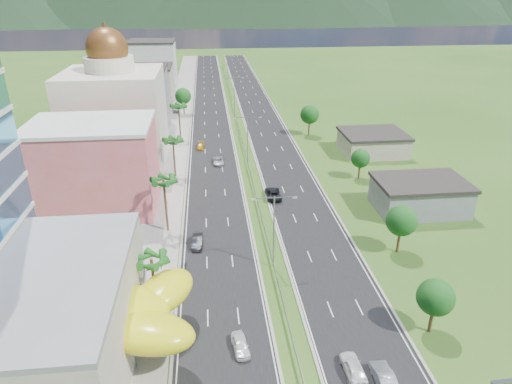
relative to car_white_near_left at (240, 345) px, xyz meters
name	(u,v)px	position (x,y,z in m)	size (l,w,h in m)	color
ground	(285,313)	(5.84, 5.64, -0.72)	(500.00, 500.00, 0.00)	#2D5119
road_left	(211,118)	(-1.66, 95.64, -0.70)	(11.00, 260.00, 0.04)	black
road_right	(261,116)	(13.34, 95.64, -0.70)	(11.00, 260.00, 0.04)	black
sidewalk_left	(179,119)	(-11.16, 95.64, -0.66)	(7.00, 260.00, 0.12)	gray
median_guardrail	(240,133)	(5.84, 77.63, -0.10)	(0.10, 216.06, 0.76)	gray
streetlight_median_b	(274,225)	(5.84, 15.64, 6.03)	(6.04, 0.25, 11.00)	gray
streetlight_median_c	(247,136)	(5.84, 55.64, 6.03)	(6.04, 0.25, 11.00)	gray
streetlight_median_d	(234,91)	(5.84, 100.64, 6.03)	(6.04, 0.25, 11.00)	gray
streetlight_median_e	(227,67)	(5.84, 145.64, 6.03)	(6.04, 0.25, 11.00)	gray
lime_canopy	(104,313)	(-14.16, 1.63, 4.27)	(18.00, 15.00, 7.40)	#D2CF14
pink_shophouse	(95,168)	(-22.16, 37.64, 6.78)	(20.00, 15.00, 15.00)	#D9595A
domed_building	(115,112)	(-22.16, 60.64, 10.63)	(20.00, 20.00, 28.70)	beige
midrise_grey	(137,101)	(-21.16, 85.64, 7.28)	(16.00, 15.00, 16.00)	gray
midrise_beige	(147,89)	(-21.16, 107.64, 5.78)	(16.00, 15.00, 13.00)	#AB9D8D
midrise_white	(153,69)	(-21.16, 130.64, 8.28)	(16.00, 15.00, 18.00)	silver
shed_near	(420,197)	(33.84, 30.64, 1.78)	(15.00, 10.00, 5.00)	gray
shed_far	(373,144)	(35.84, 60.64, 1.48)	(14.00, 12.00, 4.40)	#AB9D8D
palm_tree_b	(152,262)	(-9.66, 7.64, 6.34)	(3.60, 3.60, 8.10)	#47301C
palm_tree_c	(164,183)	(-9.66, 27.64, 7.78)	(3.60, 3.60, 9.60)	#47301C
palm_tree_d	(173,142)	(-9.66, 50.64, 6.82)	(3.60, 3.60, 8.60)	#47301C
palm_tree_e	(179,108)	(-9.66, 75.64, 7.59)	(3.60, 3.60, 9.40)	#47301C
leafy_tree_lfar	(183,96)	(-9.66, 100.64, 4.86)	(4.90, 4.90, 8.05)	#47301C
leafy_tree_ra	(436,298)	(21.84, 0.64, 4.05)	(4.20, 4.20, 6.90)	#47301C
leafy_tree_rb	(402,221)	(24.84, 17.64, 4.46)	(4.55, 4.55, 7.47)	#47301C
leafy_tree_rc	(360,158)	(27.84, 45.64, 3.65)	(3.85, 3.85, 6.33)	#47301C
leafy_tree_rd	(310,115)	(23.84, 75.64, 4.86)	(4.90, 4.90, 8.05)	#47301C
mountain_ridge	(271,23)	(65.84, 455.64, -0.72)	(860.00, 140.00, 90.00)	black
car_white_near_left	(240,345)	(0.00, 0.00, 0.00)	(1.61, 4.01, 1.36)	white
car_dark_left	(197,241)	(-4.88, 22.47, 0.04)	(1.53, 4.39, 1.45)	black
car_silver_mid_left	(218,161)	(-0.60, 57.01, -0.03)	(2.17, 4.72, 1.31)	#B4B5BC
car_yellow_far_left	(201,146)	(-4.53, 67.94, -0.06)	(1.75, 4.29, 1.25)	#BF8416
car_white_near_right	(353,367)	(11.23, -4.54, 0.11)	(1.87, 4.66, 1.59)	white
car_silver_right	(384,379)	(13.85, -6.28, 0.13)	(1.71, 4.91, 1.62)	#A1A2A8
car_dark_far_right	(273,193)	(9.04, 38.42, 0.12)	(2.68, 5.81, 1.61)	black
motorcycle	(186,264)	(-6.46, 16.66, -0.10)	(0.55, 1.82, 1.17)	black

